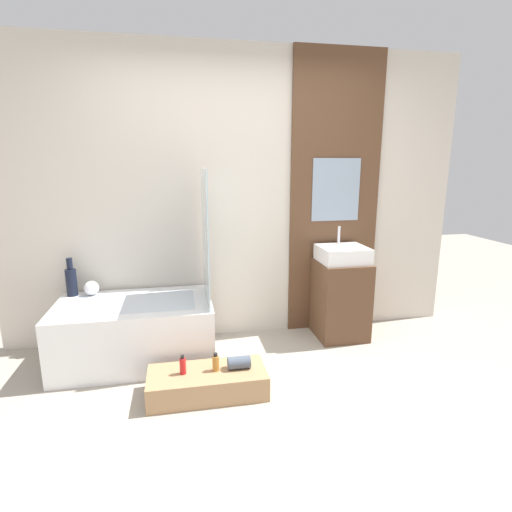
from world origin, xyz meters
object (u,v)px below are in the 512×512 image
vase_round_light (91,288)px  bottle_soap_secondary (216,363)px  bottle_soap_primary (183,365)px  wooden_step_bench (207,383)px  sink (343,254)px  bathtub (136,331)px  vase_tall_dark (71,280)px

vase_round_light → bottle_soap_secondary: 1.35m
vase_round_light → bottle_soap_primary: size_ratio=0.88×
bottle_soap_secondary → wooden_step_bench: bearing=180.0°
wooden_step_bench → sink: sink is taller
bathtub → bottle_soap_secondary: (0.60, -0.63, -0.02)m
bottle_soap_primary → vase_round_light: bearing=129.7°
sink → bottle_soap_secondary: (-1.24, -0.76, -0.56)m
vase_round_light → wooden_step_bench: bearing=-44.5°
sink → bottle_soap_primary: size_ratio=3.03×
bathtub → vase_tall_dark: vase_tall_dark is taller
sink → bottle_soap_primary: 1.74m
sink → vase_tall_dark: sink is taller
sink → bathtub: bearing=-176.0°
bottle_soap_primary → bottle_soap_secondary: bottle_soap_primary is taller
wooden_step_bench → vase_tall_dark: (-1.06, 0.91, 0.55)m
vase_tall_dark → bottle_soap_secondary: size_ratio=2.46×
bathtub → wooden_step_bench: (0.54, -0.63, -0.17)m
bathtub → bottle_soap_primary: bearing=-59.4°
vase_tall_dark → bottle_soap_secondary: (1.12, -0.91, -0.40)m
sink → vase_tall_dark: bearing=176.4°
vase_round_light → bathtub: bearing=-35.5°
wooden_step_bench → bottle_soap_secondary: bearing=0.0°
vase_round_light → bottle_soap_primary: 1.20m
bottle_soap_secondary → vase_round_light: bearing=137.4°
bathtub → vase_round_light: bearing=144.5°
bathtub → bottle_soap_secondary: bearing=-46.3°
vase_tall_dark → bottle_soap_primary: 1.34m
vase_round_light → bottle_soap_secondary: bearing=-42.6°
vase_tall_dark → bottle_soap_secondary: 1.50m
sink → bottle_soap_primary: bearing=-152.8°
wooden_step_bench → vase_tall_dark: bearing=139.5°
wooden_step_bench → bottle_soap_secondary: size_ratio=6.21×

